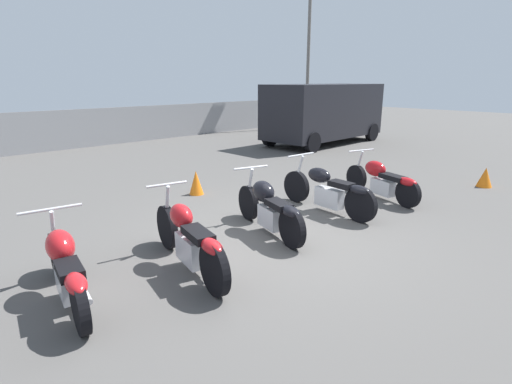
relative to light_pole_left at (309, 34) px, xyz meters
name	(u,v)px	position (x,y,z in m)	size (l,w,h in m)	color
ground_plane	(279,238)	(-11.99, -9.29, -4.56)	(60.00, 60.00, 0.00)	#514F4C
fence_back	(47,131)	(-11.99, 1.66, -3.86)	(40.00, 0.04, 1.40)	gray
light_pole_left	(309,34)	(0.00, 0.00, 0.00)	(0.70, 0.35, 7.76)	slate
motorcycle_slot_0	(66,268)	(-15.07, -8.92, -4.15)	(0.70, 2.00, 0.94)	black
motorcycle_slot_1	(189,239)	(-13.63, -9.21, -4.13)	(0.74, 2.20, 1.02)	black
motorcycle_slot_2	(269,207)	(-11.93, -9.01, -4.13)	(0.83, 2.00, 0.98)	black
motorcycle_slot_3	(328,190)	(-10.37, -9.02, -4.14)	(0.70, 2.22, 1.01)	black
motorcycle_slot_4	(382,180)	(-8.83, -9.27, -4.16)	(0.87, 2.00, 0.94)	black
parked_van	(324,111)	(-3.58, -3.79, -3.31)	(5.18, 2.28, 2.25)	black
traffic_cone_near	(485,177)	(-6.23, -10.46, -4.33)	(0.34, 0.34, 0.46)	orange
traffic_cone_far	(196,183)	(-11.46, -6.32, -4.30)	(0.31, 0.31, 0.52)	orange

